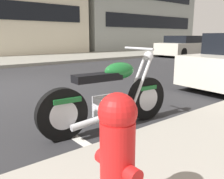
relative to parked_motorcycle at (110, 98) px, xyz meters
The scene contains 5 objects.
sidewalk_far_curb 15.42m from the parked_motorcycle, 42.17° to the left, with size 120.00×5.00×0.14m, color gray.
parking_stall_stripe 0.74m from the parked_motorcycle, 163.55° to the left, with size 0.12×2.20×0.01m, color silver.
parked_motorcycle is the anchor object (origin of this frame).
car_opposite_curb 13.73m from the parked_motorcycle, 30.80° to the left, with size 4.27×2.06×1.34m.
fire_hydrant 1.89m from the parked_motorcycle, 127.07° to the right, with size 0.24×0.36×0.83m.
Camera 1 is at (-1.44, -6.25, 1.29)m, focal length 38.33 mm.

